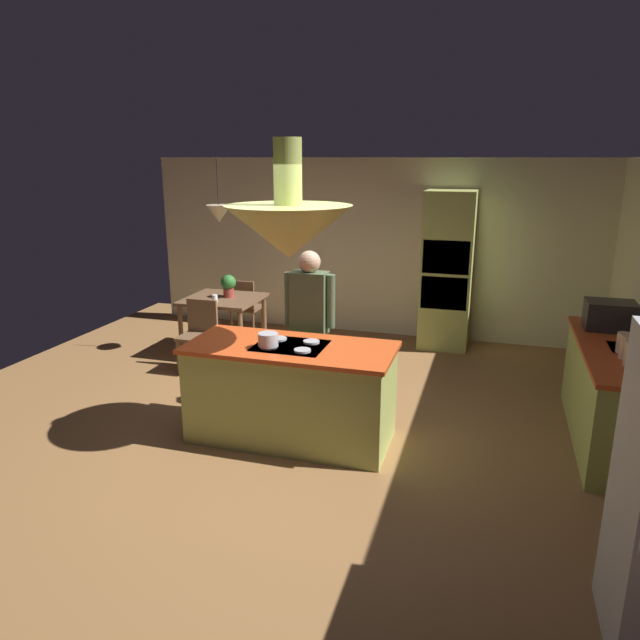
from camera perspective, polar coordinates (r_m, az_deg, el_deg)
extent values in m
plane|color=olive|center=(5.81, -2.12, -10.50)|extent=(8.16, 8.16, 0.00)
cube|color=beige|center=(8.65, 5.26, 7.03)|extent=(6.80, 0.10, 2.55)
cube|color=#A8B259|center=(5.46, -2.85, -7.26)|extent=(1.83, 0.80, 0.87)
cube|color=#D14C1E|center=(5.30, -2.92, -2.70)|extent=(1.89, 0.86, 0.04)
cube|color=black|center=(5.29, -2.92, -2.55)|extent=(0.64, 0.52, 0.01)
cylinder|color=#B2B2B7|center=(5.23, -5.06, -2.65)|extent=(0.15, 0.15, 0.02)
cylinder|color=#B2B2B7|center=(5.12, -1.72, -2.98)|extent=(0.15, 0.15, 0.02)
cylinder|color=#B2B2B7|center=(5.46, -4.05, -1.84)|extent=(0.15, 0.15, 0.02)
cylinder|color=#B2B2B7|center=(5.35, -0.84, -2.14)|extent=(0.15, 0.15, 0.02)
cube|color=#A8B259|center=(6.03, 26.61, -6.71)|extent=(0.62, 2.01, 0.87)
cube|color=#D14C1E|center=(5.88, 27.14, -2.58)|extent=(0.66, 2.05, 0.04)
cube|color=#B2B2B7|center=(5.93, 28.54, -3.23)|extent=(0.48, 0.36, 0.16)
cube|color=#A8B259|center=(8.14, 12.27, 4.72)|extent=(0.66, 0.62, 2.14)
cube|color=black|center=(7.81, 12.18, 6.02)|extent=(0.60, 0.04, 0.44)
cube|color=black|center=(7.91, 11.99, 2.59)|extent=(0.60, 0.04, 0.44)
cube|color=brown|center=(7.85, -9.46, 2.02)|extent=(0.96, 0.91, 0.04)
cylinder|color=brown|center=(7.80, -13.40, -1.17)|extent=(0.06, 0.06, 0.72)
cylinder|color=brown|center=(7.42, -7.74, -1.74)|extent=(0.06, 0.06, 0.72)
cylinder|color=brown|center=(8.47, -10.75, 0.30)|extent=(0.06, 0.06, 0.72)
cylinder|color=brown|center=(8.12, -5.44, -0.15)|extent=(0.06, 0.06, 0.72)
cylinder|color=tan|center=(6.12, -1.80, -4.90)|extent=(0.14, 0.14, 0.82)
cylinder|color=tan|center=(6.07, -0.18, -5.08)|extent=(0.14, 0.14, 0.82)
cube|color=#4C6042|center=(5.88, -1.03, 1.67)|extent=(0.36, 0.22, 0.63)
cylinder|color=#4C6042|center=(5.94, -3.05, 2.12)|extent=(0.09, 0.09, 0.54)
cylinder|color=#4C6042|center=(5.81, 1.04, 1.83)|extent=(0.09, 0.09, 0.54)
sphere|color=tan|center=(5.79, -1.05, 5.69)|extent=(0.22, 0.22, 0.22)
cone|color=#A8B259|center=(5.07, -3.08, 8.59)|extent=(1.10, 1.10, 0.45)
cylinder|color=#A8B259|center=(5.03, -3.17, 14.25)|extent=(0.24, 0.24, 0.55)
cone|color=beige|center=(7.66, -9.84, 10.18)|extent=(0.32, 0.32, 0.22)
cylinder|color=black|center=(7.64, -9.98, 13.24)|extent=(0.01, 0.01, 0.60)
cube|color=brown|center=(7.28, -11.96, -1.63)|extent=(0.40, 0.40, 0.04)
cube|color=brown|center=(7.37, -11.39, 0.39)|extent=(0.40, 0.04, 0.42)
cylinder|color=brown|center=(7.29, -13.67, -3.58)|extent=(0.04, 0.04, 0.43)
cylinder|color=brown|center=(7.13, -11.30, -3.87)|extent=(0.04, 0.04, 0.43)
cylinder|color=brown|center=(7.57, -12.39, -2.78)|extent=(0.04, 0.04, 0.43)
cylinder|color=brown|center=(7.41, -10.08, -3.04)|extent=(0.04, 0.04, 0.43)
cube|color=brown|center=(8.58, -7.17, 1.21)|extent=(0.40, 0.40, 0.04)
cube|color=brown|center=(8.37, -7.71, 2.38)|extent=(0.40, 0.04, 0.42)
cylinder|color=brown|center=(8.72, -5.65, -0.03)|extent=(0.04, 0.04, 0.43)
cylinder|color=brown|center=(8.86, -7.68, 0.14)|extent=(0.04, 0.04, 0.43)
cylinder|color=brown|center=(8.42, -6.52, -0.63)|extent=(0.04, 0.04, 0.43)
cylinder|color=brown|center=(8.56, -8.62, -0.44)|extent=(0.04, 0.04, 0.43)
cylinder|color=#99382D|center=(7.86, -8.89, 2.66)|extent=(0.14, 0.14, 0.12)
sphere|color=#2D722D|center=(7.83, -8.93, 3.66)|extent=(0.20, 0.20, 0.20)
cylinder|color=white|center=(7.63, -10.22, 2.10)|extent=(0.07, 0.07, 0.09)
cylinder|color=#E0B78C|center=(5.38, 28.18, -2.94)|extent=(0.13, 0.13, 0.21)
cylinder|color=#E0B78C|center=(5.54, 27.84, -2.40)|extent=(0.13, 0.13, 0.20)
cylinder|color=#E0B78C|center=(5.72, 27.51, -1.98)|extent=(0.12, 0.12, 0.18)
cube|color=#232326|center=(6.41, 26.44, 0.40)|extent=(0.46, 0.36, 0.28)
cylinder|color=#B2B2B7|center=(5.20, -5.08, -1.92)|extent=(0.18, 0.18, 0.12)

